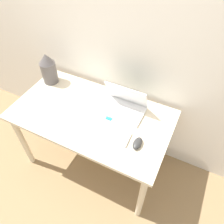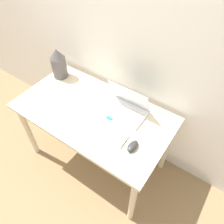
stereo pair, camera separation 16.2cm
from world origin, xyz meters
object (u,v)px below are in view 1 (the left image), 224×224
laptop (124,105)px  keyboard (100,130)px  mouse (137,143)px  mp3_player (110,117)px  vase (48,69)px

laptop → keyboard: 0.29m
mouse → keyboard: bearing=-178.3°
mp3_player → mouse: bearing=-26.1°
keyboard → mouse: bearing=1.7°
keyboard → mp3_player: size_ratio=7.93×
keyboard → vase: vase is taller
vase → mouse: bearing=-17.4°
vase → keyboard: bearing=-24.6°
keyboard → vase: bearing=155.4°
mouse → vase: (-0.98, 0.31, 0.12)m
laptop → vase: (-0.75, 0.03, 0.09)m
mouse → laptop: bearing=129.8°
keyboard → mp3_player: bearing=90.0°
mouse → mp3_player: size_ratio=1.95×
keyboard → mouse: size_ratio=4.08×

